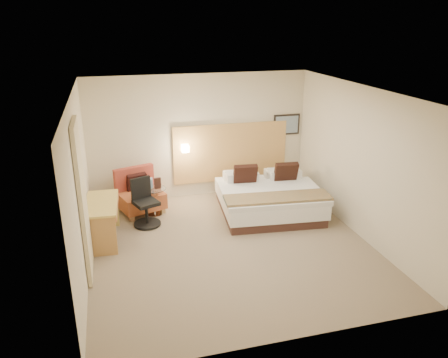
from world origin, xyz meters
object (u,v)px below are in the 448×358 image
object	(u,v)px
bed	(268,197)
desk_chair	(145,206)
lounge_chair	(139,195)
side_table	(154,200)
desk	(103,210)

from	to	relation	value
bed	desk_chair	xyz separation A→B (m)	(-2.50, 0.05, 0.06)
lounge_chair	side_table	bearing A→B (deg)	-44.21
bed	side_table	world-z (taller)	bed
lounge_chair	side_table	distance (m)	0.37
bed	side_table	xyz separation A→B (m)	(-2.28, 0.47, -0.00)
bed	desk_chair	distance (m)	2.50
bed	desk	xyz separation A→B (m)	(-3.26, -0.42, 0.27)
lounge_chair	side_table	xyz separation A→B (m)	(0.27, -0.26, -0.04)
bed	desk	distance (m)	3.30
side_table	desk	bearing A→B (deg)	-137.56
side_table	desk	xyz separation A→B (m)	(-0.98, -0.89, 0.27)
bed	desk	size ratio (longest dim) A/B	1.76
desk	desk_chair	bearing A→B (deg)	31.55
side_table	desk_chair	distance (m)	0.48
bed	desk_chair	world-z (taller)	bed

